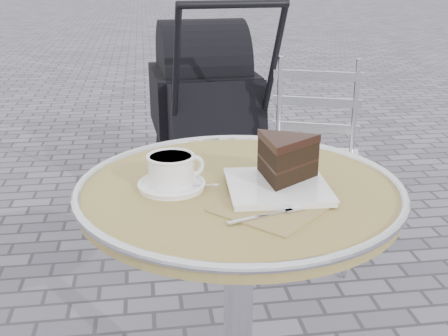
{
  "coord_description": "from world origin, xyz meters",
  "views": [
    {
      "loc": [
        -0.19,
        -1.12,
        1.2
      ],
      "look_at": [
        -0.04,
        -0.01,
        0.78
      ],
      "focal_mm": 45.0,
      "sensor_mm": 36.0,
      "label": 1
    }
  ],
  "objects": [
    {
      "name": "cafe_table",
      "position": [
        0.0,
        0.0,
        0.57
      ],
      "size": [
        0.72,
        0.72,
        0.74
      ],
      "color": "silver",
      "rests_on": "ground"
    },
    {
      "name": "cappuccino_set",
      "position": [
        -0.15,
        0.01,
        0.76
      ],
      "size": [
        0.17,
        0.14,
        0.07
      ],
      "rotation": [
        0.0,
        0.0,
        0.34
      ],
      "color": "white",
      "rests_on": "cafe_table"
    },
    {
      "name": "cake_plate_set",
      "position": [
        0.09,
        -0.02,
        0.78
      ],
      "size": [
        0.27,
        0.33,
        0.11
      ],
      "rotation": [
        0.0,
        0.0,
        -0.05
      ],
      "color": "#967A52",
      "rests_on": "cafe_table"
    },
    {
      "name": "bistro_chair",
      "position": [
        0.49,
        1.02,
        0.51
      ],
      "size": [
        0.47,
        0.47,
        0.82
      ],
      "rotation": [
        0.0,
        0.0,
        -0.35
      ],
      "color": "silver",
      "rests_on": "ground"
    },
    {
      "name": "baby_stroller",
      "position": [
        0.11,
        1.63,
        0.47
      ],
      "size": [
        0.53,
        1.04,
        1.06
      ],
      "rotation": [
        0.0,
        0.0,
        0.06
      ],
      "color": "black",
      "rests_on": "ground"
    }
  ]
}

